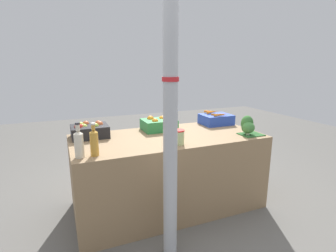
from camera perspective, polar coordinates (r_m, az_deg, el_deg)
The scene contains 10 objects.
ground_plane at distance 2.88m, azimuth 0.00°, elevation -16.78°, with size 10.00×10.00×0.00m, color #605E59.
market_table at distance 2.71m, azimuth 0.00°, elevation -9.87°, with size 1.85×0.87×0.76m, color #937551.
support_pole at distance 1.77m, azimuth 0.53°, elevation 6.39°, with size 0.11×0.11×2.46m.
apple_crate at distance 2.64m, azimuth -16.69°, elevation -0.88°, with size 0.34×0.27×0.15m.
orange_crate at distance 2.80m, azimuth -1.76°, elevation 0.49°, with size 0.34×0.27×0.15m.
carrot_crate at distance 3.12m, azimuth 10.40°, elevation 1.49°, with size 0.34×0.28×0.15m.
broccoli_pile at distance 2.71m, azimuth 16.98°, elevation -0.03°, with size 0.22×0.18×0.19m.
juice_bottle_cloudy at distance 2.08m, azimuth -18.82°, elevation -3.57°, with size 0.07×0.07×0.27m.
juice_bottle_amber at distance 2.09m, azimuth -15.78°, elevation -3.36°, with size 0.06×0.06×0.26m.
pickle_jar at distance 2.30m, azimuth 2.29°, elevation -2.41°, with size 0.11×0.11×0.13m.
Camera 1 is at (-0.96, -2.29, 1.45)m, focal length 28.00 mm.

